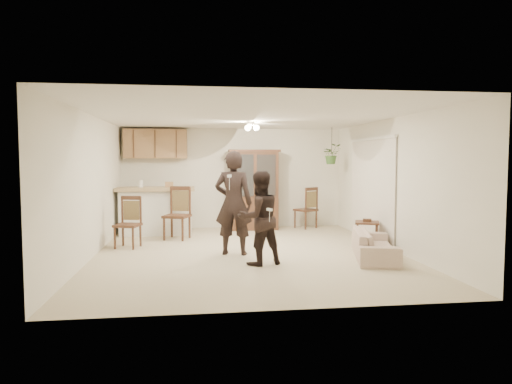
{
  "coord_description": "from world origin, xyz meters",
  "views": [
    {
      "loc": [
        -0.95,
        -8.25,
        1.71
      ],
      "look_at": [
        0.2,
        0.4,
        1.1
      ],
      "focal_mm": 32.0,
      "sensor_mm": 36.0,
      "label": 1
    }
  ],
  "objects": [
    {
      "name": "chair_bar",
      "position": [
        -2.27,
        0.8,
        0.28
      ],
      "size": [
        0.54,
        0.54,
        1.0
      ],
      "rotation": [
        0.0,
        0.0,
        -0.27
      ],
      "color": "#3A2415",
      "rests_on": "floor"
    },
    {
      "name": "controller_child",
      "position": [
        0.19,
        -1.29,
        0.94
      ],
      "size": [
        0.08,
        0.14,
        0.04
      ],
      "primitive_type": "cube",
      "rotation": [
        0.0,
        0.0,
        3.47
      ],
      "color": "white",
      "rests_on": "child"
    },
    {
      "name": "ceiling_fixture",
      "position": [
        0.2,
        1.2,
        2.4
      ],
      "size": [
        0.36,
        0.36,
        0.2
      ],
      "primitive_type": null,
      "color": "beige",
      "rests_on": "ceiling"
    },
    {
      "name": "wall_front",
      "position": [
        0.0,
        -3.25,
        1.25
      ],
      "size": [
        5.5,
        0.02,
        2.5
      ],
      "primitive_type": "cube",
      "color": "silver",
      "rests_on": "ground"
    },
    {
      "name": "controller_adult",
      "position": [
        -0.38,
        -0.52,
        1.44
      ],
      "size": [
        0.09,
        0.17,
        0.05
      ],
      "primitive_type": "cube",
      "rotation": [
        0.0,
        0.0,
        2.9
      ],
      "color": "white",
      "rests_on": "adult"
    },
    {
      "name": "bar_top",
      "position": [
        -1.85,
        2.35,
        1.05
      ],
      "size": [
        1.75,
        0.7,
        0.08
      ],
      "primitive_type": "cube",
      "color": "tan",
      "rests_on": "breakfast_bar"
    },
    {
      "name": "chair_hutch_left",
      "position": [
        -1.35,
        1.65,
        0.32
      ],
      "size": [
        0.64,
        0.64,
        1.14
      ],
      "rotation": [
        0.0,
        0.0,
        -0.35
      ],
      "color": "#3A2415",
      "rests_on": "floor"
    },
    {
      "name": "vertical_blinds",
      "position": [
        2.71,
        0.9,
        1.1
      ],
      "size": [
        0.06,
        2.3,
        2.1
      ],
      "primitive_type": null,
      "color": "silver",
      "rests_on": "wall_right"
    },
    {
      "name": "child",
      "position": [
        0.07,
        -0.95,
        0.68
      ],
      "size": [
        0.79,
        0.7,
        1.35
      ],
      "primitive_type": "imported",
      "rotation": [
        0.0,
        0.0,
        3.47
      ],
      "color": "black",
      "rests_on": "floor"
    },
    {
      "name": "wall_right",
      "position": [
        2.75,
        0.0,
        1.25
      ],
      "size": [
        0.02,
        6.5,
        2.5
      ],
      "primitive_type": "cube",
      "color": "silver",
      "rests_on": "ground"
    },
    {
      "name": "adult",
      "position": [
        -0.27,
        -0.09,
        0.9
      ],
      "size": [
        0.74,
        0.57,
        1.8
      ],
      "primitive_type": "imported",
      "rotation": [
        0.0,
        0.0,
        2.9
      ],
      "color": "black",
      "rests_on": "floor"
    },
    {
      "name": "wall_left",
      "position": [
        -2.75,
        0.0,
        1.25
      ],
      "size": [
        0.02,
        6.5,
        2.5
      ],
      "primitive_type": "cube",
      "color": "silver",
      "rests_on": "ground"
    },
    {
      "name": "side_table",
      "position": [
        2.39,
        0.28,
        0.26
      ],
      "size": [
        0.58,
        0.58,
        0.56
      ],
      "rotation": [
        0.0,
        0.0,
        -0.35
      ],
      "color": "#3A2415",
      "rests_on": "floor"
    },
    {
      "name": "upper_cabinets",
      "position": [
        -1.9,
        3.07,
        2.1
      ],
      "size": [
        1.5,
        0.34,
        0.7
      ],
      "primitive_type": "cube",
      "color": "olive",
      "rests_on": "wall_back"
    },
    {
      "name": "sofa",
      "position": [
        2.13,
        -0.76,
        0.37
      ],
      "size": [
        1.19,
        2.0,
        0.73
      ],
      "primitive_type": "imported",
      "rotation": [
        0.0,
        0.0,
        1.31
      ],
      "color": "#EFE0C5",
      "rests_on": "floor"
    },
    {
      "name": "ceiling",
      "position": [
        0.0,
        0.0,
        2.5
      ],
      "size": [
        5.5,
        6.5,
        0.02
      ],
      "primitive_type": "cube",
      "color": "silver",
      "rests_on": "wall_back"
    },
    {
      "name": "hanging_plant",
      "position": [
        2.3,
        2.4,
        1.85
      ],
      "size": [
        0.43,
        0.37,
        0.48
      ],
      "primitive_type": "imported",
      "color": "#2B5120",
      "rests_on": "ceiling"
    },
    {
      "name": "breakfast_bar",
      "position": [
        -1.85,
        2.35,
        0.5
      ],
      "size": [
        1.6,
        0.55,
        1.0
      ],
      "primitive_type": "cube",
      "color": "silver",
      "rests_on": "floor"
    },
    {
      "name": "china_hutch",
      "position": [
        0.47,
        2.82,
        0.97
      ],
      "size": [
        1.25,
        0.49,
        1.96
      ],
      "rotation": [
        0.0,
        0.0,
        -0.01
      ],
      "color": "#3A2415",
      "rests_on": "floor"
    },
    {
      "name": "plant_cord",
      "position": [
        2.3,
        2.4,
        2.17
      ],
      "size": [
        0.01,
        0.01,
        0.65
      ],
      "primitive_type": "cylinder",
      "color": "black",
      "rests_on": "ceiling"
    },
    {
      "name": "wall_back",
      "position": [
        0.0,
        3.25,
        1.25
      ],
      "size": [
        5.5,
        0.02,
        2.5
      ],
      "primitive_type": "cube",
      "color": "silver",
      "rests_on": "ground"
    },
    {
      "name": "floor",
      "position": [
        0.0,
        0.0,
        0.0
      ],
      "size": [
        6.5,
        6.5,
        0.0
      ],
      "primitive_type": "plane",
      "color": "beige",
      "rests_on": "ground"
    },
    {
      "name": "chair_hutch_right",
      "position": [
        1.79,
        2.88,
        0.29
      ],
      "size": [
        0.63,
        0.63,
        1.03
      ],
      "rotation": [
        0.0,
        0.0,
        3.69
      ],
      "color": "#3A2415",
      "rests_on": "floor"
    }
  ]
}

